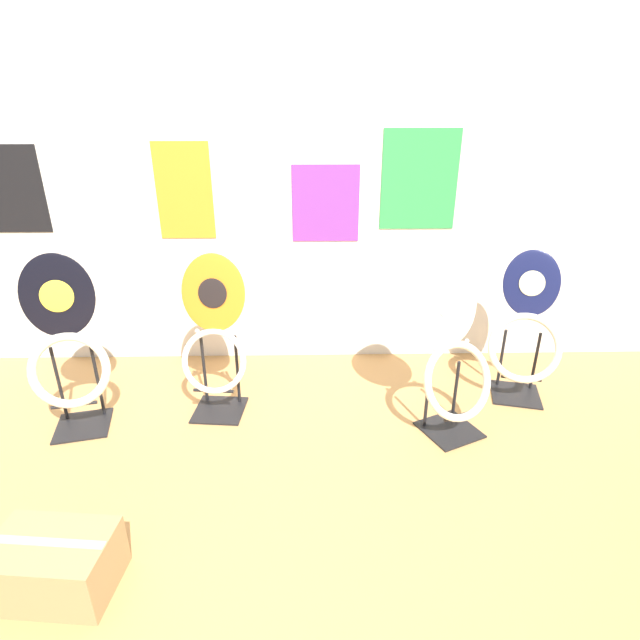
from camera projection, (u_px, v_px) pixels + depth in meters
The scene contains 6 objects.
wall_back at pixel (251, 163), 3.03m from camera, with size 8.00×0.07×2.60m.
toilet_seat_display_navy_moon at pixel (525, 335), 2.90m from camera, with size 0.45×0.37×0.88m.
toilet_seat_display_jazz_black at pixel (68, 355), 2.58m from camera, with size 0.43×0.34×0.97m.
toilet_seat_display_white_plain at pixel (454, 358), 2.57m from camera, with size 0.50×0.46×0.94m.
toilet_seat_display_orange_sun at pixel (214, 341), 2.73m from camera, with size 0.38×0.31×0.91m.
storage_box at pixel (54, 565), 1.80m from camera, with size 0.45×0.32×0.22m.
Camera 1 is at (0.35, -1.01, 1.65)m, focal length 28.00 mm.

